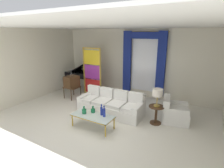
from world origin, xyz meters
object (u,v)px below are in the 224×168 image
Objects in this scene: bottle_ruby_flask at (93,110)px; vintage_tv at (72,82)px; stained_glass_divider at (92,73)px; peacock_figurine at (95,95)px; armchair_white at (174,113)px; couch_white_long at (112,105)px; round_side_table at (156,113)px; bottle_amber_squat at (102,111)px; coffee_table at (93,116)px; table_lamp_brass at (158,93)px; grand_piano at (83,73)px; bottle_blue_decanter at (84,111)px; bottle_crystal_tall at (104,112)px.

bottle_ruby_flask is 2.68m from vintage_tv.
stained_glass_divider is 3.67× the size of peacock_figurine.
peacock_figurine is (-3.38, 0.29, -0.07)m from armchair_white.
vintage_tv is (-2.29, 0.45, 0.42)m from couch_white_long.
round_side_table reaches higher than peacock_figurine.
coffee_table is at bearing -147.16° from bottle_amber_squat.
stained_glass_divider is at bearing 160.44° from round_side_table.
peacock_figurine is 3.13m from table_lamp_brass.
couch_white_long reaches higher than bottle_amber_squat.
couch_white_long is 1.57× the size of grand_piano.
grand_piano is at bearing 157.47° from round_side_table.
bottle_ruby_flask is 0.36× the size of peacock_figurine.
bottle_ruby_flask is at bearing 46.91° from bottle_blue_decanter.
coffee_table is 4.19m from grand_piano.
bottle_crystal_tall is at bearing -9.13° from bottle_ruby_flask.
bottle_amber_squat is 0.26× the size of vintage_tv.
bottle_blue_decanter is 0.67m from bottle_crystal_tall.
coffee_table is 2.37m from peacock_figurine.
round_side_table is (1.60, 1.22, -0.02)m from coffee_table.
bottle_blue_decanter reaches higher than bottle_ruby_flask.
vintage_tv is at bearing -179.85° from armchair_white.
grand_piano is at bearing 143.96° from peacock_figurine.
stained_glass_divider is (-1.64, 2.23, 0.58)m from bottle_ruby_flask.
bottle_ruby_flask is at bearing 175.13° from bottle_amber_squat.
round_side_table is at bearing -22.53° from grand_piano.
bottle_blue_decanter is 0.11× the size of stained_glass_divider.
armchair_white is (2.17, 1.50, -0.19)m from bottle_ruby_flask.
peacock_figurine is (1.00, 0.30, -0.51)m from vintage_tv.
peacock_figurine is (-1.33, 1.96, -0.15)m from coffee_table.
bottle_amber_squat reaches higher than round_side_table.
armchair_white is at bearing 44.93° from round_side_table.
armchair_white reaches higher than round_side_table.
round_side_table is at bearing 0.33° from couch_white_long.
bottle_amber_squat is at bearing 159.63° from bottle_crystal_tall.
bottle_amber_squat is at bearing -48.73° from stained_glass_divider.
bottle_crystal_tall is (0.39, -1.11, 0.25)m from couch_white_long.
couch_white_long is 4.14× the size of table_lamp_brass.
armchair_white is (1.82, 1.52, -0.27)m from bottle_amber_squat.
stained_glass_divider reaches higher than peacock_figurine.
armchair_white reaches higher than bottle_amber_squat.
coffee_table is 2.27× the size of table_lamp_brass.
bottle_amber_squat is 0.16× the size of stained_glass_divider.
bottle_amber_squat is at bearing 32.84° from coffee_table.
bottle_amber_squat is (0.23, 0.15, 0.18)m from coffee_table.
couch_white_long is 1.21m from coffee_table.
bottle_blue_decanter is at bearing -59.11° from stained_glass_divider.
stained_glass_divider is at bearing 145.10° from couch_white_long.
couch_white_long is 2.44× the size of armchair_white.
grand_piano reaches higher than vintage_tv.
stained_glass_divider is at bearing 131.27° from bottle_amber_squat.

